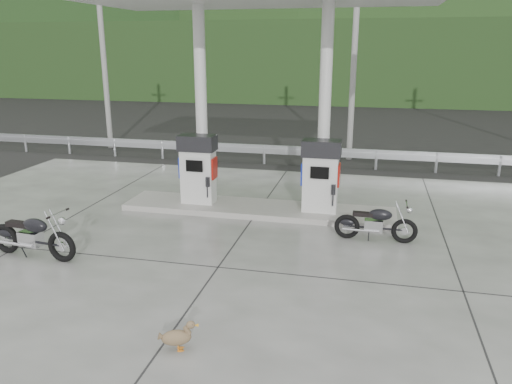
% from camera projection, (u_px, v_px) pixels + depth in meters
% --- Properties ---
extents(ground, '(160.00, 160.00, 0.00)m').
position_uv_depth(ground, '(232.00, 249.00, 10.66)').
color(ground, black).
rests_on(ground, ground).
extents(forecourt_apron, '(18.00, 14.00, 0.02)m').
position_uv_depth(forecourt_apron, '(232.00, 248.00, 10.65)').
color(forecourt_apron, slate).
rests_on(forecourt_apron, ground).
extents(pump_island, '(7.00, 1.40, 0.15)m').
position_uv_depth(pump_island, '(258.00, 209.00, 12.97)').
color(pump_island, gray).
rests_on(pump_island, forecourt_apron).
extents(gas_pump_left, '(0.95, 0.55, 1.80)m').
position_uv_depth(gas_pump_left, '(198.00, 169.00, 13.04)').
color(gas_pump_left, silver).
rests_on(gas_pump_left, pump_island).
extents(gas_pump_right, '(0.95, 0.55, 1.80)m').
position_uv_depth(gas_pump_right, '(321.00, 176.00, 12.35)').
color(gas_pump_right, silver).
rests_on(gas_pump_right, pump_island).
extents(canopy_column_left, '(0.30, 0.30, 5.00)m').
position_uv_depth(canopy_column_left, '(201.00, 106.00, 12.96)').
color(canopy_column_left, silver).
rests_on(canopy_column_left, pump_island).
extents(canopy_column_right, '(0.30, 0.30, 5.00)m').
position_uv_depth(canopy_column_right, '(325.00, 109.00, 12.27)').
color(canopy_column_right, silver).
rests_on(canopy_column_right, pump_island).
extents(guardrail, '(26.00, 0.16, 1.42)m').
position_uv_depth(guardrail, '(291.00, 146.00, 17.94)').
color(guardrail, '#A8ACB0').
rests_on(guardrail, ground).
extents(road, '(60.00, 7.00, 0.01)m').
position_uv_depth(road, '(304.00, 147.00, 21.41)').
color(road, black).
rests_on(road, ground).
extents(utility_pole_a, '(0.22, 0.22, 8.00)m').
position_uv_depth(utility_pole_a, '(103.00, 50.00, 20.14)').
color(utility_pole_a, gray).
rests_on(utility_pole_a, ground).
extents(utility_pole_b, '(0.22, 0.22, 8.00)m').
position_uv_depth(utility_pole_b, '(354.00, 51.00, 17.99)').
color(utility_pole_b, gray).
rests_on(utility_pole_b, ground).
extents(tree_band, '(80.00, 6.00, 6.00)m').
position_uv_depth(tree_band, '(337.00, 62.00, 37.88)').
color(tree_band, black).
rests_on(tree_band, ground).
extents(forested_hills, '(100.00, 40.00, 140.00)m').
position_uv_depth(forested_hills, '(352.00, 79.00, 66.78)').
color(forested_hills, black).
rests_on(forested_hills, ground).
extents(motorcycle_left, '(1.95, 0.79, 0.90)m').
position_uv_depth(motorcycle_left, '(32.00, 236.00, 10.08)').
color(motorcycle_left, black).
rests_on(motorcycle_left, forecourt_apron).
extents(motorcycle_right, '(1.68, 0.55, 0.79)m').
position_uv_depth(motorcycle_right, '(376.00, 223.00, 10.95)').
color(motorcycle_right, black).
rests_on(motorcycle_right, forecourt_apron).
extents(duck, '(0.54, 0.32, 0.37)m').
position_uv_depth(duck, '(176.00, 338.00, 7.03)').
color(duck, brown).
rests_on(duck, forecourt_apron).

